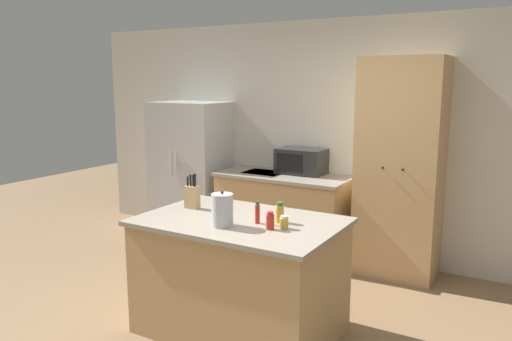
{
  "coord_description": "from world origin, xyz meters",
  "views": [
    {
      "loc": [
        1.78,
        -2.87,
        1.95
      ],
      "look_at": [
        -0.72,
        1.4,
        1.05
      ],
      "focal_mm": 35.0,
      "sensor_mm": 36.0,
      "label": 1
    }
  ],
  "objects": [
    {
      "name": "kitchen_island",
      "position": [
        -0.18,
        0.23,
        0.46
      ],
      "size": [
        1.52,
        1.01,
        0.91
      ],
      "color": "tan",
      "rests_on": "ground_plane"
    },
    {
      "name": "spice_bottle_amber_oil",
      "position": [
        0.12,
        0.31,
        0.98
      ],
      "size": [
        0.06,
        0.06,
        0.15
      ],
      "color": "gold",
      "rests_on": "kitchen_island"
    },
    {
      "name": "refrigerator",
      "position": [
        -2.0,
        1.98,
        0.84
      ],
      "size": [
        0.9,
        0.66,
        1.69
      ],
      "color": "#B7BABC",
      "rests_on": "ground_plane"
    },
    {
      "name": "wall_back",
      "position": [
        0.0,
        2.33,
        1.3
      ],
      "size": [
        7.2,
        0.06,
        2.6
      ],
      "color": "beige",
      "rests_on": "ground_plane"
    },
    {
      "name": "fire_extinguisher",
      "position": [
        -2.61,
        1.96,
        0.21
      ],
      "size": [
        0.13,
        0.13,
        0.48
      ],
      "color": "red",
      "rests_on": "ground_plane"
    },
    {
      "name": "spice_bottle_green_herb",
      "position": [
        0.14,
        0.12,
        0.97
      ],
      "size": [
        0.06,
        0.06,
        0.13
      ],
      "color": "#B2281E",
      "rests_on": "kitchen_island"
    },
    {
      "name": "knife_block",
      "position": [
        -0.7,
        0.32,
        1.01
      ],
      "size": [
        0.12,
        0.07,
        0.29
      ],
      "color": "tan",
      "rests_on": "kitchen_island"
    },
    {
      "name": "pantry_cabinet",
      "position": [
        0.56,
        2.03,
        1.09
      ],
      "size": [
        0.79,
        0.56,
        2.17
      ],
      "color": "tan",
      "rests_on": "ground_plane"
    },
    {
      "name": "microwave",
      "position": [
        -0.55,
        2.11,
        1.06
      ],
      "size": [
        0.52,
        0.35,
        0.28
      ],
      "color": "#232326",
      "rests_on": "back_counter"
    },
    {
      "name": "kettle",
      "position": [
        -0.19,
        0.02,
        1.03
      ],
      "size": [
        0.16,
        0.16,
        0.26
      ],
      "color": "#B2B5B7",
      "rests_on": "kitchen_island"
    },
    {
      "name": "back_counter",
      "position": [
        -0.7,
        1.97,
        0.46
      ],
      "size": [
        1.49,
        0.7,
        0.92
      ],
      "color": "tan",
      "rests_on": "ground_plane"
    },
    {
      "name": "spice_bottle_tall_dark",
      "position": [
        0.22,
        0.19,
        0.95
      ],
      "size": [
        0.06,
        0.06,
        0.09
      ],
      "color": "gold",
      "rests_on": "kitchen_island"
    },
    {
      "name": "spice_bottle_short_red",
      "position": [
        -0.01,
        0.2,
        0.99
      ],
      "size": [
        0.04,
        0.04,
        0.17
      ],
      "color": "#B2281E",
      "rests_on": "kitchen_island"
    }
  ]
}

